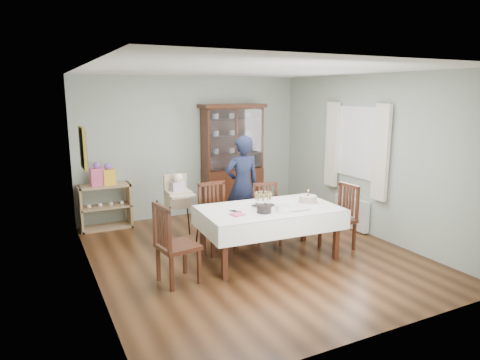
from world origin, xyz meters
TOP-DOWN VIEW (x-y plane):
  - floor at (0.00, 0.00)m, footprint 5.00×5.00m
  - room_shell at (0.00, 0.53)m, footprint 5.00×5.00m
  - dining_table at (0.16, -0.22)m, footprint 2.06×1.26m
  - china_cabinet at (0.75, 2.26)m, footprint 1.30×0.48m
  - sideboard at (-1.75, 2.28)m, footprint 0.90×0.38m
  - picture_frame at (-2.22, 0.80)m, footprint 0.04×0.48m
  - window at (2.22, 0.30)m, footprint 0.04×1.02m
  - curtain_left at (2.16, -0.32)m, footprint 0.07×0.30m
  - curtain_right at (2.16, 0.92)m, footprint 0.07×0.30m
  - radiator at (2.16, 0.30)m, footprint 0.10×0.80m
  - chair_far_left at (-0.41, 0.35)m, footprint 0.50×0.50m
  - chair_far_right at (0.45, 0.34)m, footprint 0.53×0.53m
  - chair_end_left at (-1.32, -0.44)m, footprint 0.54×0.54m
  - chair_end_right at (1.32, -0.37)m, footprint 0.47×0.47m
  - woman at (0.31, 0.94)m, footprint 0.63×0.43m
  - high_chair at (-0.81, 1.01)m, footprint 0.51×0.51m
  - champagne_tray at (0.11, -0.12)m, footprint 0.35×0.35m
  - birthday_cake at (0.81, -0.25)m, footprint 0.30×0.30m
  - plate_stack_dark at (-0.04, -0.41)m, footprint 0.22×0.22m
  - plate_stack_white at (0.22, -0.47)m, footprint 0.25×0.25m
  - napkin_stack at (-0.43, -0.37)m, footprint 0.19×0.19m
  - cutlery at (-0.42, -0.20)m, footprint 0.16×0.20m
  - cake_knife at (0.47, -0.59)m, footprint 0.31×0.04m
  - gift_bag_pink at (-1.86, 2.26)m, footprint 0.24×0.16m
  - gift_bag_orange at (-1.67, 2.26)m, footprint 0.23×0.17m

SIDE VIEW (x-z plane):
  - floor at x=0.00m, z-range 0.00..0.00m
  - chair_far_right at x=0.45m, z-range -0.19..0.76m
  - chair_end_right at x=1.32m, z-range -0.20..0.80m
  - radiator at x=2.16m, z-range 0.02..0.57m
  - chair_far_left at x=-0.41m, z-range -0.21..0.84m
  - chair_end_left at x=-1.32m, z-range -0.21..0.84m
  - dining_table at x=0.16m, z-range 0.00..0.76m
  - sideboard at x=-1.75m, z-range 0.00..0.80m
  - high_chair at x=-0.81m, z-range -0.12..1.01m
  - cutlery at x=-0.42m, z-range 0.76..0.77m
  - cake_knife at x=0.47m, z-range 0.76..0.77m
  - napkin_stack at x=-0.43m, z-range 0.76..0.78m
  - plate_stack_white at x=0.22m, z-range 0.76..0.85m
  - plate_stack_dark at x=-0.04m, z-range 0.76..0.86m
  - birthday_cake at x=0.81m, z-range 0.71..0.92m
  - champagne_tray at x=0.11m, z-range 0.72..0.93m
  - woman at x=0.31m, z-range 0.00..1.70m
  - gift_bag_orange at x=-1.67m, z-range 0.78..1.17m
  - gift_bag_pink at x=-1.86m, z-range 0.78..1.20m
  - china_cabinet at x=0.75m, z-range 0.04..2.21m
  - curtain_left at x=2.16m, z-range 0.67..2.23m
  - curtain_right at x=2.16m, z-range 0.67..2.23m
  - window at x=2.22m, z-range 0.94..2.16m
  - picture_frame at x=-2.22m, z-range 1.36..1.94m
  - room_shell at x=0.00m, z-range -0.80..4.20m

